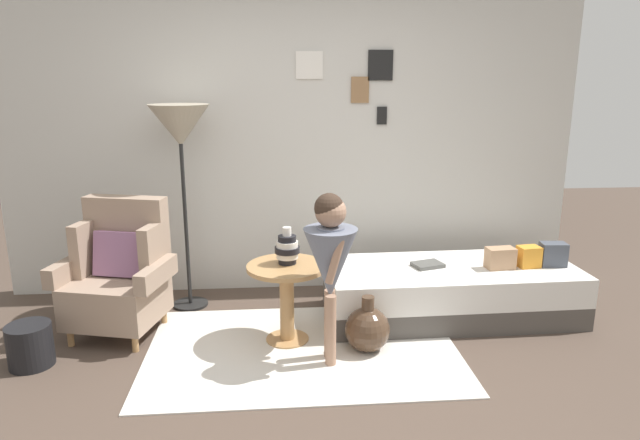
% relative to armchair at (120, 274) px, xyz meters
% --- Properties ---
extents(ground_plane, '(12.00, 12.00, 0.00)m').
position_rel_armchair_xyz_m(ground_plane, '(1.28, -1.12, -0.44)').
color(ground_plane, '#4C3D33').
extents(gallery_wall, '(4.80, 0.12, 2.60)m').
position_rel_armchair_xyz_m(gallery_wall, '(1.28, 0.83, 0.86)').
color(gallery_wall, beige).
rests_on(gallery_wall, ground).
extents(rug, '(2.10, 1.40, 0.01)m').
position_rel_armchair_xyz_m(rug, '(1.29, -0.42, -0.43)').
color(rug, silver).
rests_on(rug, ground).
extents(armchair, '(0.85, 0.72, 0.97)m').
position_rel_armchair_xyz_m(armchair, '(0.00, 0.00, 0.00)').
color(armchair, tan).
rests_on(armchair, ground).
extents(daybed, '(1.92, 0.84, 0.40)m').
position_rel_armchair_xyz_m(daybed, '(2.47, 0.06, -0.24)').
color(daybed, '#4C4742').
rests_on(daybed, ground).
extents(pillow_head, '(0.20, 0.13, 0.18)m').
position_rel_armchair_xyz_m(pillow_head, '(3.24, 0.02, 0.05)').
color(pillow_head, '#474C56').
rests_on(pillow_head, daybed).
extents(pillow_mid, '(0.17, 0.14, 0.16)m').
position_rel_armchair_xyz_m(pillow_mid, '(3.04, 0.01, 0.04)').
color(pillow_mid, orange).
rests_on(pillow_mid, daybed).
extents(pillow_back, '(0.22, 0.14, 0.16)m').
position_rel_armchair_xyz_m(pillow_back, '(2.81, -0.00, 0.04)').
color(pillow_back, tan).
rests_on(pillow_back, daybed).
extents(side_table, '(0.55, 0.55, 0.56)m').
position_rel_armchair_xyz_m(side_table, '(1.19, -0.27, -0.04)').
color(side_table, tan).
rests_on(side_table, ground).
extents(vase_striped, '(0.17, 0.17, 0.26)m').
position_rel_armchair_xyz_m(vase_striped, '(1.20, -0.24, 0.23)').
color(vase_striped, black).
rests_on(vase_striped, side_table).
extents(floor_lamp, '(0.46, 0.46, 1.61)m').
position_rel_armchair_xyz_m(floor_lamp, '(0.42, 0.43, 0.97)').
color(floor_lamp, black).
rests_on(floor_lamp, ground).
extents(person_child, '(0.34, 0.34, 1.13)m').
position_rel_armchair_xyz_m(person_child, '(1.46, -0.59, 0.28)').
color(person_child, '#A37A60').
rests_on(person_child, ground).
extents(book_on_daybed, '(0.26, 0.22, 0.03)m').
position_rel_armchair_xyz_m(book_on_daybed, '(2.28, 0.08, -0.02)').
color(book_on_daybed, '#545451').
rests_on(book_on_daybed, daybed).
extents(demijohn_near, '(0.31, 0.31, 0.39)m').
position_rel_armchair_xyz_m(demijohn_near, '(1.73, -0.46, -0.28)').
color(demijohn_near, '#473323').
rests_on(demijohn_near, ground).
extents(magazine_basket, '(0.28, 0.28, 0.28)m').
position_rel_armchair_xyz_m(magazine_basket, '(-0.46, -0.48, -0.30)').
color(magazine_basket, black).
rests_on(magazine_basket, ground).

